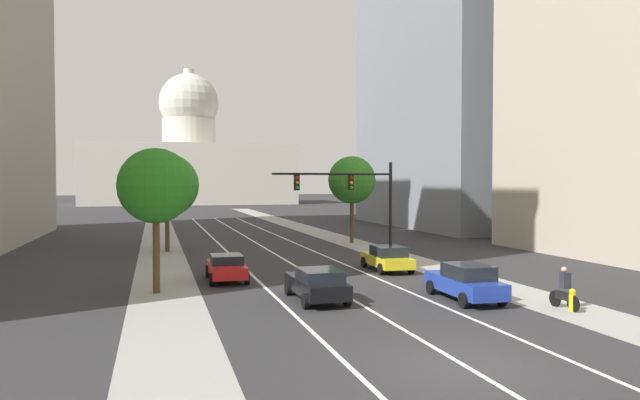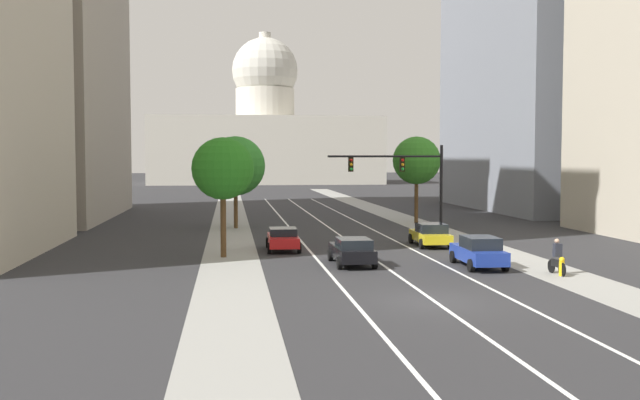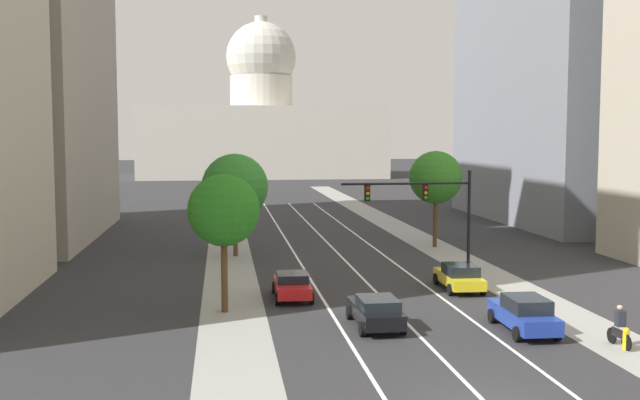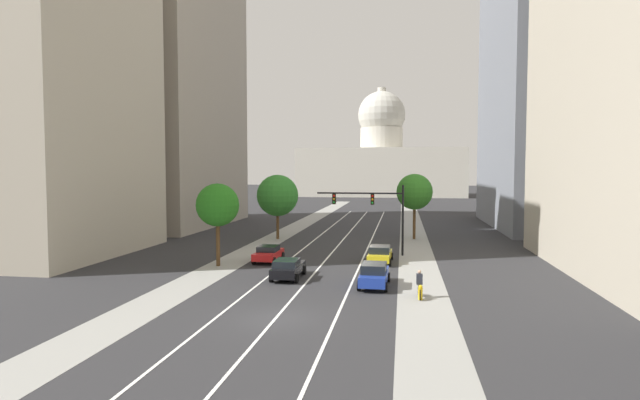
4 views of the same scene
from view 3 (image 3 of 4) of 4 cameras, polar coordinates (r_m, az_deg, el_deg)
ground_plane at (r=62.98m, az=0.04°, el=-2.77°), size 400.00×400.00×0.00m
sidewalk_left at (r=57.49m, az=-7.03°, el=-3.55°), size 3.12×130.00×0.01m
sidewalk_right at (r=59.69m, az=8.13°, el=-3.24°), size 3.12×130.00×0.01m
lane_stripe_left at (r=47.90m, az=-1.29°, el=-5.23°), size 0.16×90.00×0.01m
lane_stripe_center at (r=48.33m, az=2.40°, el=-5.14°), size 0.16×90.00×0.01m
lane_stripe_right at (r=48.96m, az=6.01°, el=-5.03°), size 0.16×90.00×0.01m
capitol_building at (r=153.93m, az=-4.50°, el=5.54°), size 48.72×24.83×32.66m
car_red at (r=38.95m, az=-2.15°, el=-6.55°), size 2.02×4.13×1.36m
car_blue at (r=33.68m, az=15.41°, el=-8.41°), size 2.02×4.59×1.59m
car_yellow at (r=41.78m, az=10.66°, el=-5.79°), size 2.13×4.46×1.46m
car_black at (r=33.31m, az=4.30°, el=-8.49°), size 2.04×4.43×1.43m
traffic_signal_mast at (r=44.85m, az=8.34°, el=-0.24°), size 7.94×0.39×6.41m
fire_hydrant at (r=32.32m, az=22.45°, el=-9.80°), size 0.26×0.35×0.91m
cyclist at (r=32.53m, az=22.04°, el=-8.99°), size 0.37×1.70×1.72m
street_tree_near_left at (r=52.26m, az=-6.55°, el=1.00°), size 4.66×4.66×7.24m
street_tree_mid_left at (r=35.65m, az=-7.41°, el=-0.82°), size 3.47×3.47×6.68m
street_tree_far_right at (r=56.85m, az=8.88°, el=1.71°), size 4.02×4.02×7.34m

